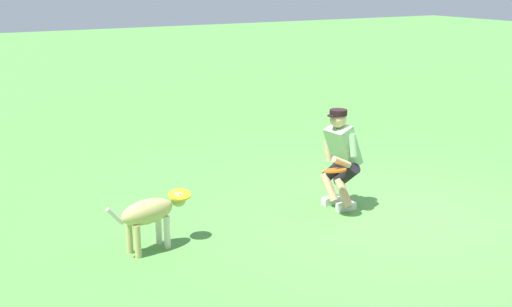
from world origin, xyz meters
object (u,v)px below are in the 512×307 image
(person, at_px, (341,155))
(frisbee_flying, at_px, (180,195))
(dog, at_px, (151,213))
(frisbee_held, at_px, (335,170))

(person, bearing_deg, frisbee_flying, -5.41)
(person, relative_size, dog, 1.25)
(person, bearing_deg, dog, -3.78)
(person, xyz_separation_m, frisbee_flying, (2.21, -0.01, -0.15))
(dog, xyz_separation_m, frisbee_held, (-2.29, 0.21, 0.19))
(dog, height_order, frisbee_held, frisbee_held)
(person, relative_size, frisbee_flying, 5.15)
(frisbee_flying, bearing_deg, person, 179.71)
(person, xyz_separation_m, dog, (2.57, 0.06, -0.28))
(person, xyz_separation_m, frisbee_held, (0.28, 0.27, -0.09))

